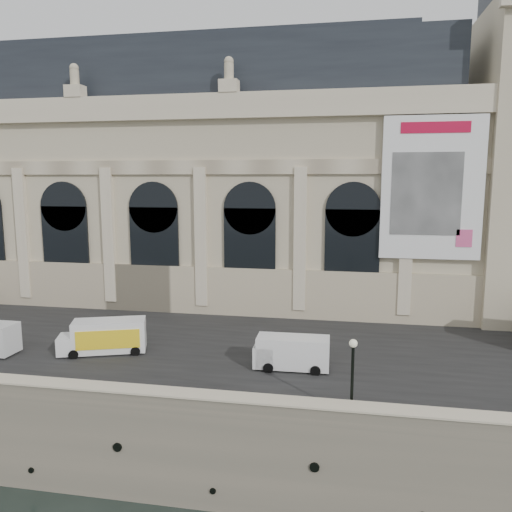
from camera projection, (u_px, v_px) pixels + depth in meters
The scene contains 8 objects.
ground at pixel (91, 497), 31.40m from camera, with size 260.00×260.00×0.00m, color black.
quay at pixel (224, 310), 64.98m from camera, with size 160.00×70.00×6.00m, color gray.
street at pixel (166, 337), 44.10m from camera, with size 160.00×24.00×0.06m, color #2D2D2D.
parapet at pixel (90, 394), 30.98m from camera, with size 160.00×1.40×1.21m.
museum at pixel (166, 180), 59.47m from camera, with size 69.00×18.70×29.10m.
van_c at pixel (288, 353), 36.50m from camera, with size 5.53×2.39×2.44m.
box_truck at pixel (105, 337), 39.79m from camera, with size 7.06×4.24×2.71m.
lamp_right at pixel (352, 379), 28.91m from camera, with size 0.48×0.48×4.73m.
Camera 1 is at (15.41, -26.40, 19.78)m, focal length 35.00 mm.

